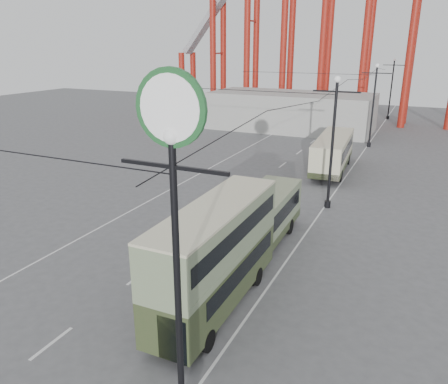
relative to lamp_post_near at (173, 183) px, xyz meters
The scene contains 11 objects.
ground 10.11m from the lamp_post_near, 151.82° to the left, with size 160.00×160.00×0.00m, color #545457.
road_markings 24.87m from the lamp_post_near, 105.88° to the left, with size 12.52×120.00×0.01m.
lamp_post_near is the anchor object (origin of this frame).
lamp_post_mid 21.24m from the lamp_post_near, 90.00° to the left, with size 3.20×0.44×9.32m.
lamp_post_far 43.12m from the lamp_post_near, 90.00° to the left, with size 3.20×0.44×9.32m.
lamp_post_distant 65.08m from the lamp_post_near, 90.00° to the left, with size 3.20×0.44×9.32m.
fairground_shed 51.61m from the lamp_post_near, 103.06° to the left, with size 22.00×10.00×5.00m, color #9C9C97.
double_decker_bus 8.21m from the lamp_post_near, 106.33° to the left, with size 2.35×9.07×4.86m.
single_decker_green 13.75m from the lamp_post_near, 100.15° to the left, with size 2.70×10.66×3.00m.
single_decker_cream 31.59m from the lamp_post_near, 93.33° to the left, with size 3.36×10.62×3.25m.
pedestrian 16.95m from the lamp_post_near, 102.39° to the left, with size 0.57×0.38×1.57m, color black.
Camera 1 is at (11.37, -12.26, 11.28)m, focal length 35.00 mm.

